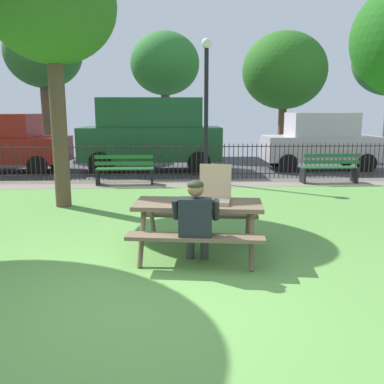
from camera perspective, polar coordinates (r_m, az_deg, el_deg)
ground at (r=6.62m, az=-5.41°, el=-6.96°), size 28.00×12.06×0.02m
cobblestone_walkway at (r=11.80m, az=-4.30°, el=1.18°), size 28.00×1.40×0.01m
street_asphalt at (r=15.50m, az=-3.97°, el=3.59°), size 28.00×6.10×0.01m
picnic_table_foreground at (r=5.87m, az=0.85°, el=-3.10°), size 1.98×1.70×0.79m
pizza_box_open at (r=5.90m, az=3.12°, el=-0.11°), size 0.55×0.57×0.52m
pizza_slice_on_table at (r=5.71m, az=-0.82°, el=-1.65°), size 0.23×0.15×0.02m
adult_at_table at (r=5.38m, az=0.54°, el=-3.80°), size 0.63×0.63×1.19m
iron_fence_streetside at (r=12.41m, az=-4.26°, el=4.24°), size 20.25×0.03×1.07m
park_bench_center at (r=11.66m, az=-9.32°, el=3.03°), size 1.60×0.46×0.85m
park_bench_right at (r=12.44m, az=18.51°, el=3.11°), size 1.60×0.47×0.85m
lamp_post_walkway at (r=11.73m, az=1.99°, el=13.12°), size 0.28×0.28×3.98m
tree_midground_right at (r=9.43m, az=-18.90°, el=23.14°), size 2.59×2.59×5.31m
parked_car_center at (r=14.20m, az=-5.67°, el=8.18°), size 4.73×2.14×2.46m
parked_car_right at (r=15.12m, az=17.35°, el=6.79°), size 3.92×1.87×1.98m
far_tree_midleft at (r=20.21m, az=-19.90°, el=17.51°), size 3.37×3.37×6.07m
far_tree_center at (r=19.37m, az=-3.78°, el=17.23°), size 3.10×3.10×5.52m
far_tree_midright at (r=20.03m, az=12.68°, el=16.04°), size 3.85×3.85×5.57m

